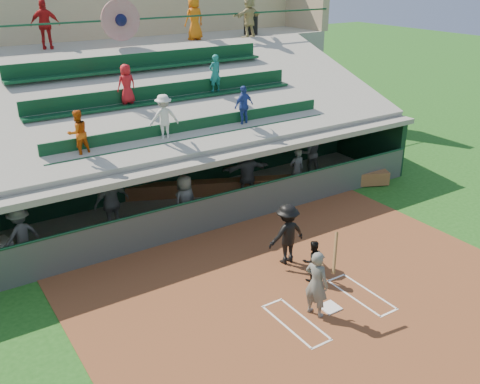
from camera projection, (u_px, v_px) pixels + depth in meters
ground at (330, 309)px, 12.60m from camera, size 100.00×100.00×0.00m
dirt_slab at (316, 298)px, 12.98m from camera, size 11.00×9.00×0.02m
home_plate at (330, 307)px, 12.58m from camera, size 0.43×0.43×0.03m
batters_box_chalk at (330, 308)px, 12.59m from camera, size 2.65×1.85×0.01m
dugout_floor at (193, 207)px, 17.80m from camera, size 16.00×3.50×0.04m
concourse_slab at (114, 100)px, 22.12m from camera, size 20.00×3.00×4.60m
grandstand at (143, 117)px, 19.82m from camera, size 20.40×10.40×7.80m
batter_at_plate at (317, 283)px, 12.06m from camera, size 0.90×0.76×1.95m
catcher at (312, 261)px, 13.49m from camera, size 0.63×0.54×1.11m
home_umpire at (287, 234)px, 14.22m from camera, size 1.10×0.65×1.69m
dugout_bench at (171, 190)px, 18.52m from camera, size 14.63×6.85×0.47m
dugout_player_a at (21, 235)px, 14.21m from camera, size 1.18×0.91×1.61m
dugout_player_b at (112, 202)px, 15.76m from camera, size 1.20×0.66×1.94m
dugout_player_c at (185, 201)px, 16.19m from camera, size 0.92×0.72×1.66m
dugout_player_d at (247, 171)px, 18.36m from camera, size 1.76×0.91×1.81m
dugout_player_e at (297, 170)px, 18.82m from camera, size 0.61×0.45×1.55m
dugout_player_f at (311, 153)px, 20.36m from camera, size 0.97×0.88×1.63m
trash_bin at (251, 24)px, 23.68m from camera, size 0.62×0.62×0.93m
concourse_staff_a at (45, 25)px, 19.36m from camera, size 1.11×0.73×1.75m
concourse_staff_b at (194, 18)px, 21.85m from camera, size 0.88×0.61×1.72m
concourse_staff_c at (249, 17)px, 22.61m from camera, size 1.63×0.83×1.68m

